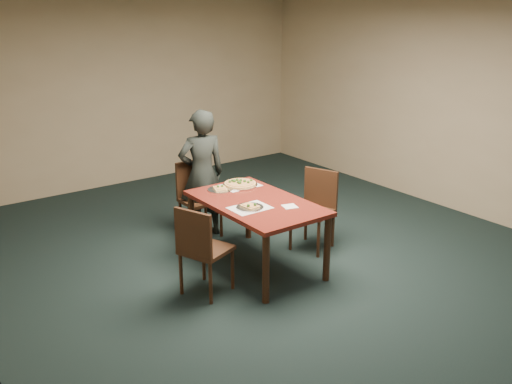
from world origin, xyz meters
TOP-DOWN VIEW (x-y plane):
  - ground at (0.00, 0.00)m, footprint 8.00×8.00m
  - room_shell at (0.00, 0.00)m, footprint 8.00×8.00m
  - dining_table at (-0.26, 0.34)m, footprint 0.90×1.50m
  - chair_far at (-0.30, 1.51)m, footprint 0.42×0.42m
  - chair_left at (-1.05, 0.14)m, footprint 0.54×0.54m
  - chair_right at (0.62, 0.37)m, footprint 0.54×0.54m
  - diner at (-0.25, 1.44)m, footprint 0.63×0.49m
  - placemat_main at (-0.09, 0.87)m, footprint 0.42×0.32m
  - placemat_near at (-0.43, 0.21)m, footprint 0.40×0.30m
  - pizza_pan at (-0.09, 0.87)m, footprint 0.40×0.40m
  - slice_plate_near at (-0.43, 0.20)m, footprint 0.28×0.28m
  - slice_plate_far at (-0.36, 0.87)m, footprint 0.28×0.28m
  - napkin at (-0.08, -0.01)m, footprint 0.17×0.17m

SIDE VIEW (x-z plane):
  - ground at x=0.00m, z-range 0.00..0.00m
  - chair_far at x=-0.30m, z-range 0.06..0.97m
  - chair_left at x=-1.05m, z-range 0.06..0.97m
  - chair_right at x=0.62m, z-range 0.06..0.97m
  - dining_table at x=-0.26m, z-range 0.28..1.03m
  - placemat_main at x=-0.09m, z-range 0.75..0.75m
  - placemat_near at x=-0.43m, z-range 0.75..0.75m
  - napkin at x=-0.08m, z-range 0.75..0.76m
  - slice_plate_far at x=-0.36m, z-range 0.73..0.79m
  - slice_plate_near at x=-0.43m, z-range 0.74..0.79m
  - pizza_pan at x=-0.09m, z-range 0.74..0.81m
  - diner at x=-0.25m, z-range 0.00..1.55m
  - room_shell at x=0.00m, z-range -2.26..5.74m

